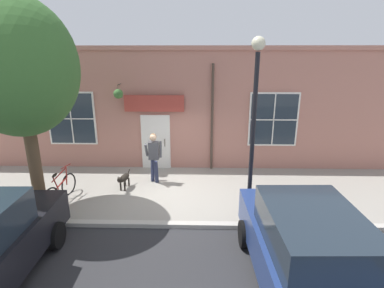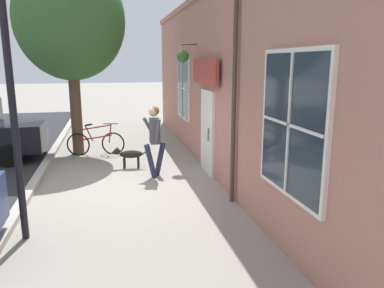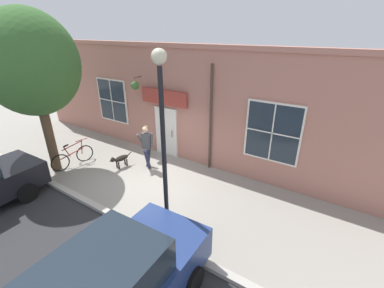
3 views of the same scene
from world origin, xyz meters
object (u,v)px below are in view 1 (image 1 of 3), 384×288
object	(u,v)px
pedestrian_walking	(154,153)
street_tree_by_curb	(19,73)
dog_on_leash	(124,179)
street_lamp	(255,107)
leaning_bicycle	(60,190)
parked_car_mid_block	(306,251)

from	to	relation	value
pedestrian_walking	street_tree_by_curb	bearing A→B (deg)	-54.41
dog_on_leash	street_lamp	bearing A→B (deg)	63.89
pedestrian_walking	street_tree_by_curb	xyz separation A→B (m)	(2.10, -2.93, 2.79)
leaning_bicycle	parked_car_mid_block	bearing A→B (deg)	60.88
dog_on_leash	street_lamp	distance (m)	5.02
pedestrian_walking	dog_on_leash	xyz separation A→B (m)	(0.59, -0.93, -0.69)
street_tree_by_curb	parked_car_mid_block	xyz separation A→B (m)	(2.82, 6.44, -2.98)
street_tree_by_curb	street_lamp	world-z (taller)	street_tree_by_curb
dog_on_leash	street_tree_by_curb	size ratio (longest dim) A/B	0.18
dog_on_leash	street_tree_by_curb	bearing A→B (deg)	-53.04
dog_on_leash	parked_car_mid_block	size ratio (longest dim) A/B	0.24
parked_car_mid_block	pedestrian_walking	bearing A→B (deg)	-144.48
pedestrian_walking	street_lamp	size ratio (longest dim) A/B	0.37
street_tree_by_curb	parked_car_mid_block	size ratio (longest dim) A/B	1.32
pedestrian_walking	parked_car_mid_block	distance (m)	6.04
street_tree_by_curb	leaning_bicycle	size ratio (longest dim) A/B	3.30
street_tree_by_curb	street_lamp	bearing A→B (deg)	86.49
pedestrian_walking	street_lamp	xyz separation A→B (m)	(2.45, 2.86, 2.02)
dog_on_leash	parked_car_mid_block	world-z (taller)	parked_car_mid_block
dog_on_leash	parked_car_mid_block	bearing A→B (deg)	45.75
street_tree_by_curb	street_lamp	xyz separation A→B (m)	(0.36, 5.79, -0.78)
street_tree_by_curb	leaning_bicycle	bearing A→B (deg)	153.67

